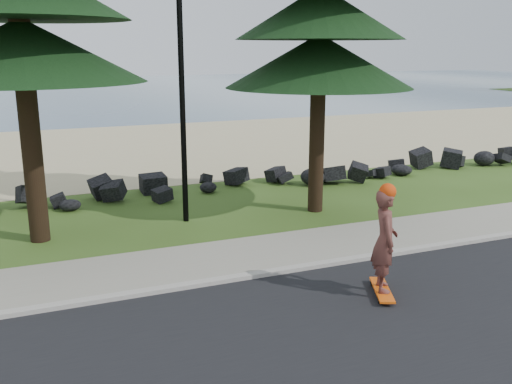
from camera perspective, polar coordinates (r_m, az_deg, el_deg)
ground at (r=11.79m, az=-2.84°, el=-7.14°), size 160.00×160.00×0.00m
road at (r=8.11m, az=8.34°, el=-17.82°), size 160.00×7.00×0.02m
kerb at (r=10.98m, az=-1.26°, el=-8.50°), size 160.00×0.20×0.10m
sidewalk at (r=11.95m, az=-3.17°, el=-6.64°), size 160.00×2.00×0.08m
beach_sand at (r=25.49m, az=-13.79°, el=4.15°), size 160.00×15.00×0.01m
ocean at (r=61.62m, az=-19.06°, el=9.50°), size 160.00×58.00×0.01m
seawall_boulders at (r=16.92m, az=-9.17°, el=-0.64°), size 60.00×2.40×1.10m
lamp_post at (r=14.04m, az=-7.53°, el=13.48°), size 0.25×0.14×8.14m
skateboarder at (r=10.22m, az=12.75°, el=-4.79°), size 0.69×1.11×2.04m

